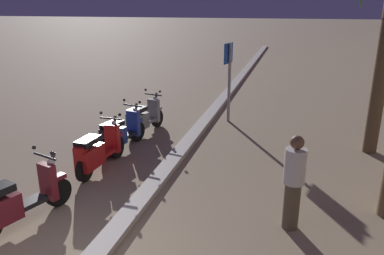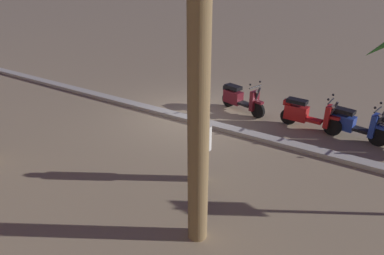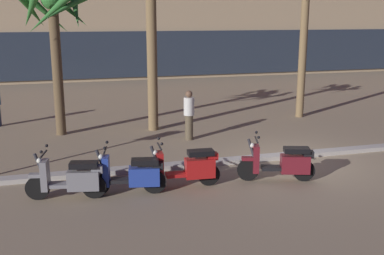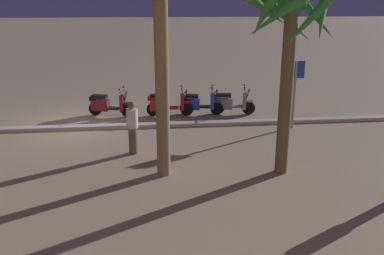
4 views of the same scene
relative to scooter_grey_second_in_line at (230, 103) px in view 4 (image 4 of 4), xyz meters
name	(u,v)px [view 4 (image 4 of 4)]	position (x,y,z in m)	size (l,w,h in m)	color
ground_plane	(77,126)	(5.92, 1.02, -0.45)	(200.00, 200.00, 0.00)	#9E896B
curb_strip	(75,127)	(5.92, 1.43, -0.39)	(60.00, 0.36, 0.12)	#BCB7AD
scooter_grey_second_in_line	(230,103)	(0.00, 0.00, 0.00)	(1.72, 0.67, 1.17)	black
scooter_blue_gap_after_mid	(198,104)	(1.30, -0.08, -0.01)	(1.74, 0.67, 1.17)	black
scooter_red_mid_centre	(166,104)	(2.60, 0.00, 0.02)	(1.86, 0.56, 1.17)	black
scooter_maroon_lead_nearest	(107,105)	(4.91, -0.22, 0.00)	(1.81, 0.81, 1.17)	black
crossing_sign	(295,87)	(-1.86, 2.07, 1.06)	(0.59, 0.18, 2.40)	#939399
palm_tree_by_mall_entrance	(290,34)	(-0.19, 5.92, 3.18)	(2.29, 2.37, 4.78)	brown
palm_tree_near_sign	(160,9)	(2.92, 5.71, 3.75)	(2.06, 2.14, 5.61)	olive
pedestrian_window_shopping	(132,127)	(3.77, 4.10, 0.39)	(0.34, 0.34, 1.60)	brown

